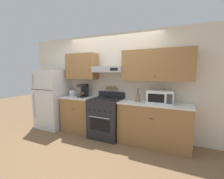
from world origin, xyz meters
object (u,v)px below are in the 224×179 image
refrigerator (52,99)px  microwave (160,97)px  tea_kettle (73,93)px  utensil_crock (138,98)px  stove_range (106,117)px  coffee_maker (84,90)px

refrigerator → microwave: refrigerator is taller
refrigerator → tea_kettle: refrigerator is taller
microwave → utensil_crock: utensil_crock is taller
stove_range → microwave: bearing=3.3°
utensil_crock → stove_range: bearing=-176.0°
coffee_maker → utensil_crock: 1.49m
refrigerator → microwave: (2.96, 0.10, 0.24)m
microwave → coffee_maker: bearing=179.5°
stove_range → microwave: microwave is taller
refrigerator → tea_kettle: size_ratio=6.83×
tea_kettle → coffee_maker: size_ratio=0.71×
stove_range → refrigerator: bearing=-178.9°
microwave → utensil_crock: (-0.48, -0.02, -0.05)m
microwave → refrigerator: bearing=-178.0°
coffee_maker → utensil_crock: coffee_maker is taller
refrigerator → stove_range: bearing=1.1°
coffee_maker → tea_kettle: bearing=-174.0°
refrigerator → coffee_maker: size_ratio=4.86×
stove_range → refrigerator: 1.75m
refrigerator → tea_kettle: 0.70m
stove_range → coffee_maker: 0.95m
utensil_crock → microwave: bearing=2.1°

